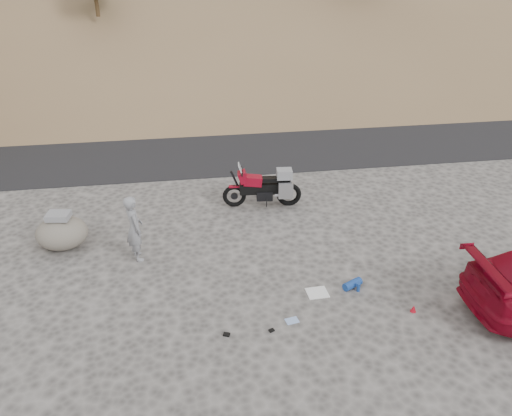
{
  "coord_description": "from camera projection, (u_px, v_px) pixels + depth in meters",
  "views": [
    {
      "loc": [
        -0.66,
        -9.97,
        7.12
      ],
      "look_at": [
        1.06,
        1.3,
        1.0
      ],
      "focal_mm": 35.0,
      "sensor_mm": 36.0,
      "label": 1
    }
  ],
  "objects": [
    {
      "name": "motorcycle",
      "position": [
        266.0,
        188.0,
        14.91
      ],
      "size": [
        2.38,
        0.81,
        1.42
      ],
      "rotation": [
        0.0,
        0.0,
        -0.09
      ],
      "color": "black",
      "rests_on": "ground"
    },
    {
      "name": "gear_bottle",
      "position": [
        358.0,
        287.0,
        11.43
      ],
      "size": [
        0.08,
        0.08,
        0.21
      ],
      "primitive_type": "cylinder",
      "rotation": [
        0.0,
        0.0,
        -0.09
      ],
      "color": "navy",
      "rests_on": "ground"
    },
    {
      "name": "gear_white_cloth",
      "position": [
        317.0,
        293.0,
        11.42
      ],
      "size": [
        0.5,
        0.45,
        0.02
      ],
      "primitive_type": "cube",
      "rotation": [
        0.0,
        0.0,
        0.05
      ],
      "color": "white",
      "rests_on": "ground"
    },
    {
      "name": "road",
      "position": [
        201.0,
        142.0,
        19.97
      ],
      "size": [
        120.0,
        7.0,
        0.05
      ],
      "primitive_type": "cube",
      "color": "black",
      "rests_on": "ground"
    },
    {
      "name": "gear_blue_cloth",
      "position": [
        292.0,
        321.0,
        10.58
      ],
      "size": [
        0.31,
        0.25,
        0.01
      ],
      "primitive_type": "cube",
      "rotation": [
        0.0,
        0.0,
        0.18
      ],
      "color": "#8FABDE",
      "rests_on": "ground"
    },
    {
      "name": "gear_glove_b",
      "position": [
        272.0,
        330.0,
        10.3
      ],
      "size": [
        0.13,
        0.11,
        0.04
      ],
      "primitive_type": "cube",
      "rotation": [
        0.0,
        0.0,
        0.4
      ],
      "color": "black",
      "rests_on": "ground"
    },
    {
      "name": "gear_glove_a",
      "position": [
        227.0,
        334.0,
        10.19
      ],
      "size": [
        0.16,
        0.14,
        0.04
      ],
      "primitive_type": "cube",
      "rotation": [
        0.0,
        0.0,
        -0.36
      ],
      "color": "black",
      "rests_on": "ground"
    },
    {
      "name": "gear_funnel",
      "position": [
        414.0,
        309.0,
        10.81
      ],
      "size": [
        0.14,
        0.14,
        0.16
      ],
      "primitive_type": "cone",
      "rotation": [
        0.0,
        0.0,
        0.1
      ],
      "color": "#B70C1C",
      "rests_on": "ground"
    },
    {
      "name": "ground",
      "position": [
        221.0,
        272.0,
        12.13
      ],
      "size": [
        140.0,
        140.0,
        0.0
      ],
      "primitive_type": "plane",
      "color": "#45423F",
      "rests_on": "ground"
    },
    {
      "name": "gear_blue_mat",
      "position": [
        352.0,
        284.0,
        11.56
      ],
      "size": [
        0.51,
        0.39,
        0.19
      ],
      "primitive_type": "cylinder",
      "rotation": [
        0.0,
        1.57,
        0.47
      ],
      "color": "navy",
      "rests_on": "ground"
    },
    {
      "name": "man",
      "position": [
        138.0,
        257.0,
        12.7
      ],
      "size": [
        0.61,
        0.74,
        1.74
      ],
      "primitive_type": "imported",
      "rotation": [
        0.0,
        0.0,
        1.92
      ],
      "color": "gray",
      "rests_on": "ground"
    },
    {
      "name": "boulder",
      "position": [
        62.0,
        232.0,
        12.93
      ],
      "size": [
        1.63,
        1.52,
        1.04
      ],
      "rotation": [
        0.0,
        0.0,
        -0.37
      ],
      "color": "#5B564E",
      "rests_on": "ground"
    }
  ]
}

